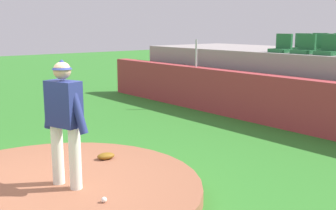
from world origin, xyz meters
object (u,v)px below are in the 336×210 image
object	(u,v)px
baseball	(104,200)
stadium_chair_0	(282,47)
fielding_glove	(106,156)
stadium_chair_1	(305,48)
stadium_chair_5	(301,46)
stadium_chair_10	(318,45)
stadium_chair_2	(328,49)
pitcher	(64,114)
stadium_chair_6	(324,46)

from	to	relation	value
baseball	stadium_chair_0	world-z (taller)	stadium_chair_0
fielding_glove	stadium_chair_1	distance (m)	6.29
stadium_chair_5	stadium_chair_10	distance (m)	0.90
baseball	stadium_chair_1	bearing A→B (deg)	103.58
stadium_chair_5	stadium_chair_2	bearing A→B (deg)	146.29
stadium_chair_2	stadium_chair_10	distance (m)	2.28
fielding_glove	baseball	bearing A→B (deg)	70.81
baseball	fielding_glove	xyz separation A→B (m)	(-1.51, 0.92, 0.02)
pitcher	fielding_glove	world-z (taller)	pitcher
pitcher	stadium_chair_5	xyz separation A→B (m)	(-1.58, 8.02, 0.65)
baseball	stadium_chair_5	distance (m)	8.43
stadium_chair_5	stadium_chair_10	bearing A→B (deg)	-89.60
baseball	stadium_chair_2	size ratio (longest dim) A/B	0.15
fielding_glove	stadium_chair_6	size ratio (longest dim) A/B	0.60
pitcher	stadium_chair_2	bearing A→B (deg)	74.47
pitcher	stadium_chair_6	xyz separation A→B (m)	(-0.89, 8.05, 0.65)
stadium_chair_2	stadium_chair_6	xyz separation A→B (m)	(-0.68, 0.94, 0.00)
stadium_chair_1	stadium_chair_2	bearing A→B (deg)	-179.90
pitcher	stadium_chair_0	world-z (taller)	stadium_chair_0
stadium_chair_0	stadium_chair_6	world-z (taller)	same
pitcher	stadium_chair_1	distance (m)	7.19
stadium_chair_2	stadium_chair_5	bearing A→B (deg)	-33.71
stadium_chair_0	stadium_chair_5	xyz separation A→B (m)	(-0.01, 0.92, 0.00)
fielding_glove	stadium_chair_10	bearing A→B (deg)	-161.23
fielding_glove	stadium_chair_5	distance (m)	7.23
baseball	stadium_chair_10	size ratio (longest dim) A/B	0.15
fielding_glove	stadium_chair_5	bearing A→B (deg)	-160.45
fielding_glove	stadium_chair_10	distance (m)	8.11
baseball	stadium_chair_6	world-z (taller)	stadium_chair_6
stadium_chair_10	fielding_glove	bearing A→B (deg)	96.52
pitcher	baseball	distance (m)	1.30
fielding_glove	stadium_chair_5	world-z (taller)	stadium_chair_5
stadium_chair_6	stadium_chair_10	world-z (taller)	same
stadium_chair_1	stadium_chair_2	size ratio (longest dim) A/B	1.00
pitcher	stadium_chair_6	distance (m)	8.12
stadium_chair_0	stadium_chair_5	size ratio (longest dim) A/B	1.00
stadium_chair_0	stadium_chair_10	bearing A→B (deg)	-89.35
stadium_chair_0	stadium_chair_5	world-z (taller)	same
baseball	stadium_chair_2	world-z (taller)	stadium_chair_2
baseball	stadium_chair_0	distance (m)	7.57
stadium_chair_0	stadium_chair_6	size ratio (longest dim) A/B	1.00
stadium_chair_1	stadium_chair_2	world-z (taller)	same
stadium_chair_6	fielding_glove	bearing A→B (deg)	91.65
stadium_chair_1	stadium_chair_2	xyz separation A→B (m)	(0.66, 0.00, 0.00)
stadium_chair_6	stadium_chair_5	bearing A→B (deg)	1.95
pitcher	stadium_chair_5	bearing A→B (deg)	83.95
stadium_chair_5	stadium_chair_10	xyz separation A→B (m)	(-0.01, 0.90, 0.00)
stadium_chair_2	fielding_glove	bearing A→B (deg)	85.48
fielding_glove	stadium_chair_0	xyz separation A→B (m)	(-0.88, 6.06, 1.63)
stadium_chair_5	stadium_chair_6	world-z (taller)	same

